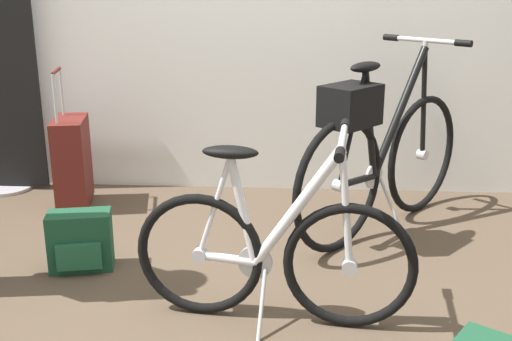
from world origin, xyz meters
TOP-DOWN VIEW (x-y plane):
  - ground_plane at (0.00, 0.00)m, footprint 6.12×6.12m
  - folding_bike_foreground at (0.14, 0.04)m, footprint 1.12×0.53m
  - display_bike_left at (0.66, 0.99)m, footprint 1.00×1.14m
  - rolling_suitcase at (-1.10, 1.29)m, footprint 0.24×0.39m
  - backpack_on_floor at (-0.79, 0.45)m, footprint 0.32×0.23m

SIDE VIEW (x-z plane):
  - ground_plane at x=0.00m, z-range 0.00..0.00m
  - backpack_on_floor at x=-0.79m, z-range 0.00..0.28m
  - rolling_suitcase at x=-1.10m, z-range -0.13..0.70m
  - folding_bike_foreground at x=0.14m, z-range -0.09..0.70m
  - display_bike_left at x=0.66m, z-range -0.06..0.97m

